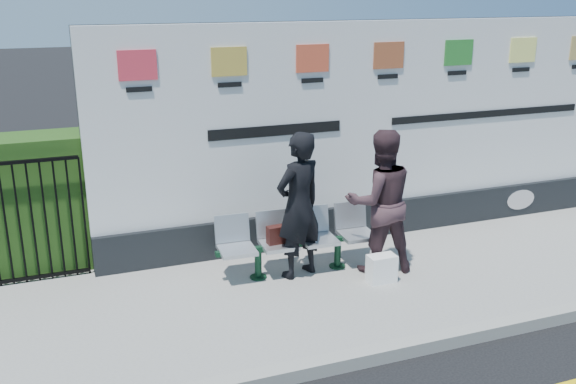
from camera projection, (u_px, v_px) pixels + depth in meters
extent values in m
cube|color=gray|center=(393.00, 278.00, 8.02)|extent=(14.00, 3.00, 0.12)
cube|color=gray|center=(465.00, 335.00, 6.68)|extent=(14.00, 0.18, 0.14)
cube|color=black|center=(378.00, 216.00, 9.30)|extent=(8.00, 0.30, 0.50)
cube|color=silver|center=(383.00, 114.00, 8.84)|extent=(8.00, 0.14, 2.50)
imported|color=black|center=(299.00, 205.00, 7.71)|extent=(0.77, 0.64, 1.81)
imported|color=#3B262C|center=(380.00, 202.00, 7.86)|extent=(0.95, 0.79, 1.81)
cube|color=black|center=(278.00, 234.00, 7.80)|extent=(0.29, 0.14, 0.22)
cube|color=white|center=(382.00, 269.00, 7.74)|extent=(0.34, 0.20, 0.34)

